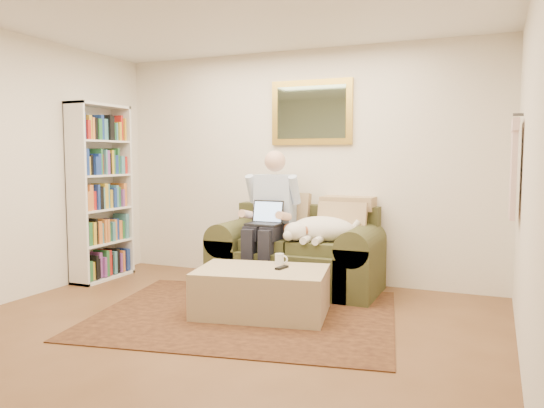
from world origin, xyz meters
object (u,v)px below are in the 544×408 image
Objects in this scene: coffee_mug at (279,259)px; laptop at (266,218)px; sleeping_dog at (323,229)px; bookshelf at (101,192)px; ottoman at (262,292)px; seated_man at (268,221)px; sofa at (297,261)px.

laptop is at bearing 125.07° from coffee_mug.
sleeping_dog is at bearing 13.64° from laptop.
sleeping_dog is at bearing 7.48° from bookshelf.
bookshelf is (-2.34, 0.33, 0.54)m from coffee_mug.
ottoman is at bearing -14.29° from bookshelf.
coffee_mug is (0.07, 0.25, 0.26)m from ottoman.
laptop reaches higher than coffee_mug.
bookshelf is (-1.97, -0.26, 0.26)m from seated_man.
seated_man reaches higher than sleeping_dog.
laptop is at bearing -138.98° from sofa.
sleeping_dog is at bearing 72.59° from coffee_mug.
coffee_mug is (0.11, -0.75, 0.16)m from sofa.
coffee_mug is at bearing -58.13° from seated_man.
ottoman is at bearing -105.45° from coffee_mug.
sofa is 2.38m from bookshelf.
coffee_mug is at bearing -8.02° from bookshelf.
seated_man is at bearing 109.59° from ottoman.
sofa is at bearing 31.45° from seated_man.
sofa is 0.78m from coffee_mug.
laptop reaches higher than sofa.
bookshelf reaches higher than laptop.
ottoman is (-0.28, -0.91, -0.46)m from sleeping_dog.
sleeping_dog is at bearing 7.13° from seated_man.
seated_man reaches higher than laptop.
laptop is at bearing 5.64° from bookshelf.
ottoman is 2.48m from bookshelf.
seated_man is 4.33× the size of laptop.
ottoman is 0.57× the size of bookshelf.
sofa is at bearing 41.02° from laptop.
ottoman is at bearing -68.84° from laptop.
bookshelf is at bearing -174.36° from laptop.
sofa is 0.59m from laptop.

